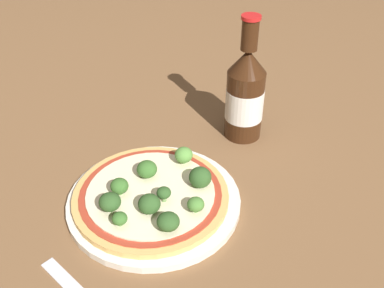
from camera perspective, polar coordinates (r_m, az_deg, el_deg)
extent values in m
plane|color=brown|center=(0.73, -7.11, -7.45)|extent=(3.00, 3.00, 0.00)
cylinder|color=silver|center=(0.72, -4.83, -7.18)|extent=(0.27, 0.27, 0.01)
cylinder|color=tan|center=(0.71, -5.25, -6.56)|extent=(0.24, 0.24, 0.01)
cylinder|color=#A83823|center=(0.71, -5.27, -6.22)|extent=(0.22, 0.22, 0.00)
cylinder|color=beige|center=(0.71, -5.28, -6.15)|extent=(0.20, 0.20, 0.00)
cylinder|color=#6B8E51|center=(0.67, -5.39, -8.28)|extent=(0.01, 0.01, 0.01)
ellipsoid|color=#2D5123|center=(0.66, -5.44, -7.58)|extent=(0.03, 0.03, 0.03)
cylinder|color=#6B8E51|center=(0.66, -9.11, -9.86)|extent=(0.01, 0.01, 0.01)
ellipsoid|color=#386628|center=(0.65, -9.18, -9.32)|extent=(0.02, 0.02, 0.02)
cylinder|color=#6B8E51|center=(0.67, 0.64, -8.04)|extent=(0.01, 0.01, 0.01)
ellipsoid|color=#477A33|center=(0.66, 0.65, -7.42)|extent=(0.03, 0.03, 0.02)
cylinder|color=#6B8E51|center=(0.73, -5.92, -3.80)|extent=(0.01, 0.01, 0.01)
ellipsoid|color=#386628|center=(0.73, -5.97, -3.12)|extent=(0.03, 0.03, 0.03)
cylinder|color=#6B8E51|center=(0.71, 1.03, -5.03)|extent=(0.01, 0.01, 0.01)
ellipsoid|color=#2D5123|center=(0.70, 1.05, -4.25)|extent=(0.04, 0.04, 0.03)
cylinder|color=#6B8E51|center=(0.70, -9.12, -5.98)|extent=(0.01, 0.01, 0.01)
ellipsoid|color=#386628|center=(0.70, -9.21, -5.29)|extent=(0.03, 0.03, 0.02)
cylinder|color=#6B8E51|center=(0.76, -1.05, -2.10)|extent=(0.01, 0.01, 0.01)
ellipsoid|color=#568E3D|center=(0.75, -1.06, -1.38)|extent=(0.03, 0.03, 0.03)
cylinder|color=#6B8E51|center=(0.64, -3.01, -10.50)|extent=(0.01, 0.01, 0.01)
ellipsoid|color=#2D5123|center=(0.64, -3.04, -9.82)|extent=(0.03, 0.03, 0.02)
cylinder|color=#6B8E51|center=(0.69, -3.45, -6.70)|extent=(0.01, 0.01, 0.01)
ellipsoid|color=#2D5123|center=(0.68, -3.48, -6.03)|extent=(0.02, 0.02, 0.02)
cylinder|color=#6B8E51|center=(0.68, -10.28, -8.01)|extent=(0.01, 0.01, 0.01)
ellipsoid|color=#2D5123|center=(0.67, -10.39, -7.24)|extent=(0.03, 0.03, 0.03)
cylinder|color=#381E0F|center=(0.84, 6.65, 4.99)|extent=(0.07, 0.07, 0.13)
cylinder|color=silver|center=(0.84, 6.67, 5.15)|extent=(0.07, 0.07, 0.06)
cone|color=#381E0F|center=(0.80, 7.09, 10.40)|extent=(0.07, 0.07, 0.04)
cylinder|color=#381E0F|center=(0.78, 7.36, 13.62)|extent=(0.03, 0.03, 0.05)
cylinder|color=red|center=(0.77, 7.54, 15.68)|extent=(0.03, 0.03, 0.01)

